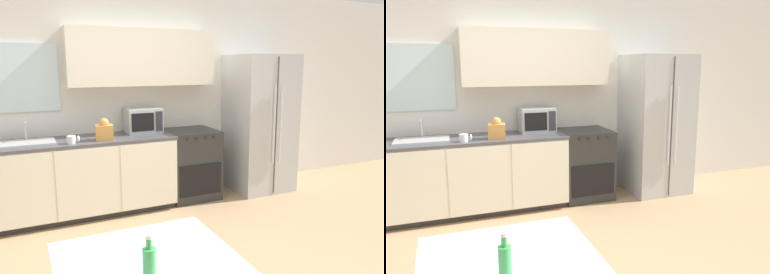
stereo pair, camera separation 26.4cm
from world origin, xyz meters
The scene contains 9 objects.
wall_back centered at (0.04, 2.01, 1.42)m, with size 12.00×0.38×2.70m.
kitchen_counter centered at (-0.47, 1.68, 0.45)m, with size 2.07×0.68×0.89m.
oven_range centered at (0.89, 1.70, 0.44)m, with size 0.64×0.63×0.89m.
refrigerator centered at (1.90, 1.64, 0.92)m, with size 0.79×0.78×1.84m.
kitchen_sink centered at (-1.04, 1.69, 0.90)m, with size 0.57×0.38×0.23m.
microwave centered at (0.29, 1.82, 1.04)m, with size 0.43×0.33×0.30m.
coffee_mug centered at (-0.60, 1.47, 0.93)m, with size 0.13×0.10×0.08m.
grocery_bag_0 centered at (-0.24, 1.53, 0.99)m, with size 0.21×0.19×0.24m.
drink_bottle centered at (-0.59, -1.09, 0.82)m, with size 0.06×0.06×0.23m.
Camera 2 is at (-0.82, -2.69, 1.71)m, focal length 35.00 mm.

